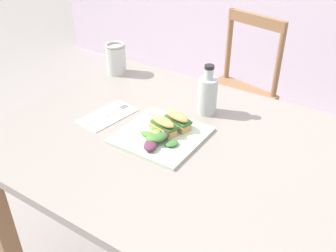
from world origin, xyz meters
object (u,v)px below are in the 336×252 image
at_px(dining_table, 176,170).
at_px(mason_jar_iced_tea, 116,60).
at_px(fork_on_napkin, 111,113).
at_px(sandwich_half_back, 177,120).
at_px(sandwich_half_front, 164,124).
at_px(plate_lunch, 161,135).
at_px(chair_wooden_far, 234,93).
at_px(bottle_cold_brew, 208,97).

height_order(dining_table, mason_jar_iced_tea, mason_jar_iced_tea).
xyz_separation_m(fork_on_napkin, mason_jar_iced_tea, (-0.22, 0.29, 0.06)).
bearing_deg(sandwich_half_back, sandwich_half_front, -112.37).
xyz_separation_m(sandwich_half_front, fork_on_napkin, (-0.23, 0.00, -0.03)).
relative_size(dining_table, plate_lunch, 4.58).
bearing_deg(fork_on_napkin, chair_wooden_far, 84.70).
bearing_deg(mason_jar_iced_tea, chair_wooden_far, 64.36).
relative_size(bottle_cold_brew, mason_jar_iced_tea, 1.38).
xyz_separation_m(chair_wooden_far, sandwich_half_back, (0.17, -0.88, 0.33)).
bearing_deg(plate_lunch, chair_wooden_far, 98.84).
bearing_deg(dining_table, plate_lunch, -168.98).
height_order(sandwich_half_front, mason_jar_iced_tea, mason_jar_iced_tea).
relative_size(sandwich_half_front, fork_on_napkin, 0.59).
relative_size(chair_wooden_far, fork_on_napkin, 4.69).
bearing_deg(dining_table, bottle_cold_brew, 90.73).
bearing_deg(plate_lunch, sandwich_half_back, 73.84).
height_order(chair_wooden_far, fork_on_napkin, chair_wooden_far).
bearing_deg(dining_table, sandwich_half_front, 174.12).
distance_m(chair_wooden_far, sandwich_half_front, 1.00).
xyz_separation_m(dining_table, sandwich_half_front, (-0.05, 0.01, 0.16)).
distance_m(sandwich_half_back, fork_on_napkin, 0.26).
bearing_deg(bottle_cold_brew, mason_jar_iced_tea, 169.78).
bearing_deg(plate_lunch, fork_on_napkin, 175.03).
relative_size(chair_wooden_far, bottle_cold_brew, 4.67).
relative_size(dining_table, fork_on_napkin, 6.56).
relative_size(dining_table, chair_wooden_far, 1.40).
bearing_deg(bottle_cold_brew, fork_on_napkin, -144.37).
relative_size(sandwich_half_back, mason_jar_iced_tea, 0.80).
height_order(dining_table, plate_lunch, plate_lunch).
height_order(chair_wooden_far, bottle_cold_brew, bottle_cold_brew).
bearing_deg(sandwich_half_front, bottle_cold_brew, 76.19).
bearing_deg(chair_wooden_far, mason_jar_iced_tea, -115.64).
distance_m(sandwich_half_back, bottle_cold_brew, 0.16).
distance_m(sandwich_half_front, fork_on_napkin, 0.23).
bearing_deg(plate_lunch, dining_table, 11.02).
xyz_separation_m(plate_lunch, sandwich_half_front, (-0.00, 0.02, 0.03)).
relative_size(sandwich_half_back, fork_on_napkin, 0.59).
height_order(plate_lunch, sandwich_half_back, sandwich_half_back).
bearing_deg(dining_table, chair_wooden_far, 102.02).
relative_size(sandwich_half_front, bottle_cold_brew, 0.58).
height_order(dining_table, chair_wooden_far, chair_wooden_far).
height_order(chair_wooden_far, sandwich_half_front, chair_wooden_far).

